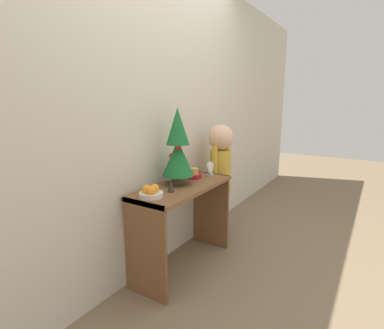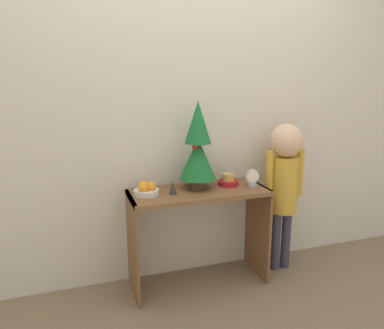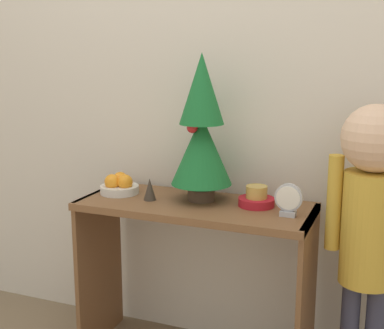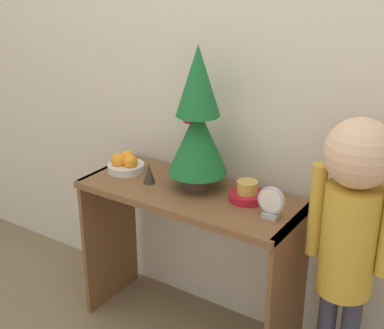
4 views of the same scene
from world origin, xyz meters
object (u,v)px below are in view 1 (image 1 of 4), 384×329
(mini_tree, at_px, (178,148))
(singing_bowl, at_px, (193,174))
(desk_clock, at_px, (210,169))
(child_figure, at_px, (220,164))
(fruit_bowl, at_px, (151,192))
(figurine, at_px, (171,186))

(mini_tree, distance_m, singing_bowl, 0.35)
(singing_bowl, height_order, desk_clock, desk_clock)
(mini_tree, relative_size, child_figure, 0.53)
(mini_tree, bearing_deg, singing_bowl, 0.87)
(child_figure, bearing_deg, mini_tree, 176.73)
(fruit_bowl, bearing_deg, figurine, -15.46)
(figurine, relative_size, child_figure, 0.08)
(desk_clock, distance_m, figurine, 0.58)
(child_figure, bearing_deg, desk_clock, -171.55)
(desk_clock, distance_m, child_figure, 0.30)
(mini_tree, bearing_deg, child_figure, -3.27)
(figurine, bearing_deg, desk_clock, -0.55)
(fruit_bowl, bearing_deg, singing_bowl, 3.07)
(fruit_bowl, height_order, desk_clock, desk_clock)
(singing_bowl, height_order, figurine, figurine)
(fruit_bowl, relative_size, child_figure, 0.15)
(singing_bowl, distance_m, desk_clock, 0.17)
(mini_tree, relative_size, singing_bowl, 4.16)
(fruit_bowl, bearing_deg, desk_clock, -4.01)
(fruit_bowl, height_order, figurine, figurine)
(fruit_bowl, xyz_separation_m, desk_clock, (0.75, -0.05, 0.03))
(fruit_bowl, relative_size, figurine, 1.82)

